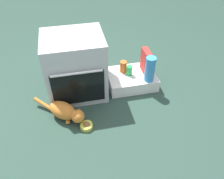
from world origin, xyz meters
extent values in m
plane|color=#284238|center=(0.00, 0.00, 0.00)|extent=(8.00, 8.00, 0.00)
cube|color=#B7BABF|center=(0.04, 0.45, 0.35)|extent=(0.62, 0.51, 0.71)
cube|color=black|center=(0.04, 0.19, 0.27)|extent=(0.53, 0.01, 0.39)
cylinder|color=silver|center=(0.04, 0.16, 0.48)|extent=(0.50, 0.02, 0.02)
cube|color=white|center=(0.67, 0.45, 0.08)|extent=(0.56, 0.42, 0.15)
cylinder|color=#D1D14C|center=(0.06, -0.11, 0.02)|extent=(0.13, 0.13, 0.04)
sphere|color=brown|center=(0.06, -0.11, 0.04)|extent=(0.07, 0.07, 0.07)
ellipsoid|color=#C6752D|center=(-0.15, 0.08, 0.10)|extent=(0.35, 0.33, 0.18)
sphere|color=#C6752D|center=(-0.01, -0.05, 0.12)|extent=(0.13, 0.13, 0.13)
cone|color=#C6752D|center=(0.01, -0.02, 0.17)|extent=(0.05, 0.05, 0.06)
cone|color=#C6752D|center=(-0.03, -0.08, 0.17)|extent=(0.05, 0.05, 0.06)
cylinder|color=#C6752D|center=(-0.35, 0.25, 0.06)|extent=(0.22, 0.20, 0.10)
sphere|color=#C6752D|center=(-0.05, 0.05, 0.02)|extent=(0.05, 0.05, 0.05)
sphere|color=#C6752D|center=(-0.12, -0.02, 0.02)|extent=(0.05, 0.05, 0.05)
cylinder|color=green|center=(0.64, 0.44, 0.21)|extent=(0.07, 0.07, 0.12)
cylinder|color=#D16023|center=(0.59, 0.52, 0.22)|extent=(0.08, 0.08, 0.14)
cylinder|color=#388CD1|center=(0.83, 0.31, 0.30)|extent=(0.11, 0.11, 0.30)
cube|color=#B72D28|center=(0.84, 0.48, 0.29)|extent=(0.07, 0.18, 0.28)
camera|label=1|loc=(0.00, -1.61, 1.83)|focal=37.29mm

